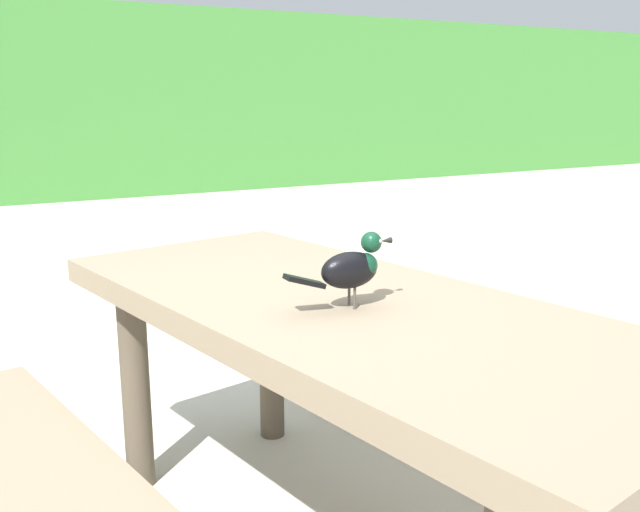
# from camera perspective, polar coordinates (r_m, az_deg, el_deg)

# --- Properties ---
(picnic_table_foreground) EXTENTS (1.98, 2.01, 0.74)m
(picnic_table_foreground) POSITION_cam_1_polar(r_m,az_deg,el_deg) (1.83, 2.03, -9.14)
(picnic_table_foreground) COLOR #84725B
(picnic_table_foreground) RESTS_ON ground
(bird_grackle) EXTENTS (0.29, 0.07, 0.18)m
(bird_grackle) POSITION_cam_1_polar(r_m,az_deg,el_deg) (1.68, 2.74, -0.88)
(bird_grackle) COLOR black
(bird_grackle) RESTS_ON picnic_table_foreground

